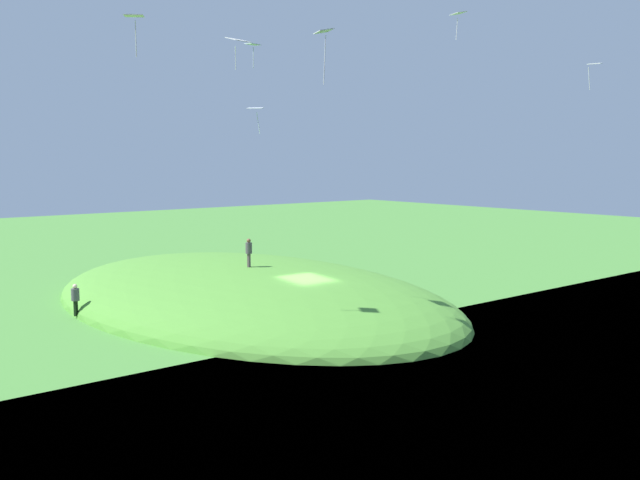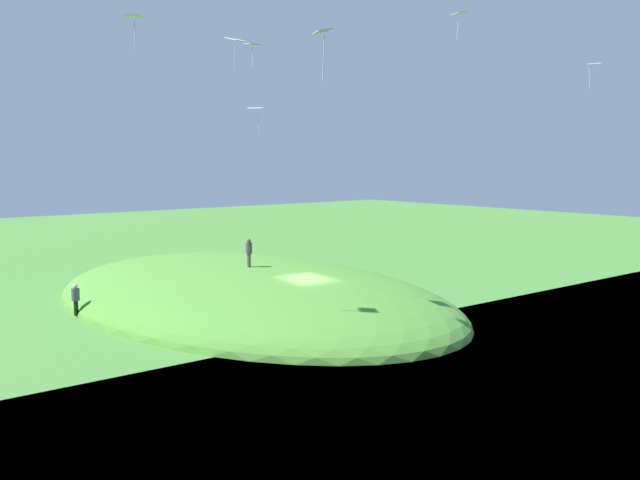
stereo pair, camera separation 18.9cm
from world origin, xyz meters
name	(u,v)px [view 1 (the left image)]	position (x,y,z in m)	size (l,w,h in m)	color
ground_plane	(307,319)	(0.00, 0.00, 0.00)	(160.00, 160.00, 0.00)	#478436
grass_hill	(245,301)	(6.21, -0.01, 0.00)	(31.73, 19.87, 4.88)	#4F8F34
person_watching_kites	(249,249)	(4.49, 0.82, 3.48)	(0.51, 0.51, 1.68)	#554447
person_with_child	(75,296)	(8.10, 9.84, 1.26)	(0.62, 0.62, 1.77)	black
kite_0	(324,35)	(-7.25, 4.82, 13.77)	(1.07, 0.91, 2.25)	white
kite_1	(255,109)	(5.53, -0.45, 11.67)	(1.13, 1.11, 1.58)	white
kite_3	(238,41)	(-0.57, 4.63, 14.38)	(0.91, 1.19, 1.48)	silver
kite_4	(594,66)	(-8.94, -12.93, 13.81)	(0.82, 0.67, 1.44)	white
kite_6	(253,46)	(-2.76, 5.26, 13.83)	(0.56, 0.71, 1.09)	white
kite_8	(458,14)	(3.25, -16.03, 18.75)	(1.32, 1.11, 1.89)	white
kite_9	(134,19)	(-0.72, 10.01, 14.75)	(0.94, 1.01, 1.76)	#EFE4CE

